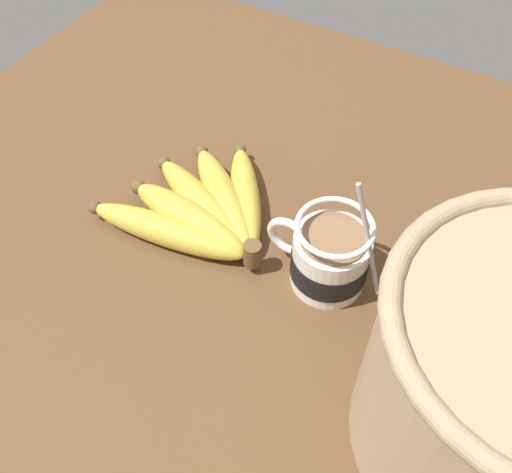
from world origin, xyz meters
TOP-DOWN VIEW (x-y plane):
  - table at (0.00, 0.00)cm, footprint 98.82×98.82cm
  - coffee_mug at (-9.85, -3.49)cm, footprint 13.42×8.26cm
  - banana_bunch at (6.25, -4.04)cm, footprint 21.64×19.66cm

SIDE VIEW (x-z plane):
  - table at x=0.00cm, z-range 0.00..3.24cm
  - banana_bunch at x=6.25cm, z-range 2.96..7.20cm
  - coffee_mug at x=-9.85cm, z-range -0.79..14.87cm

